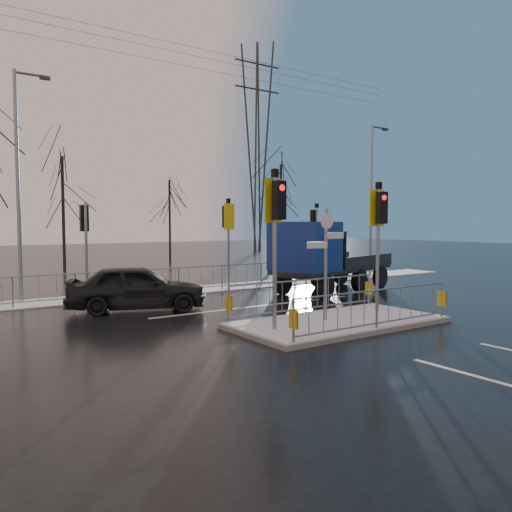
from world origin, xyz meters
TOP-DOWN VIEW (x-y plane):
  - ground at (0.00, 0.00)m, footprint 120.00×120.00m
  - snow_verge at (0.00, 8.60)m, footprint 30.00×2.00m
  - lane_markings at (0.00, -0.33)m, footprint 8.00×11.38m
  - traffic_island at (-0.01, 0.01)m, footprint 6.00×3.04m
  - far_kerb_fixtures at (0.29, 8.09)m, footprint 18.00×0.65m
  - car_far_lane at (-3.75, 5.31)m, footprint 4.71×3.22m
  - flatbed_truck at (3.53, 4.88)m, footprint 6.56×3.81m
  - tree_far_a at (-2.00, 22.00)m, footprint 3.75×3.75m
  - tree_far_b at (6.00, 24.00)m, footprint 3.25×3.25m
  - tree_far_c at (14.00, 21.00)m, footprint 4.00×4.00m
  - street_lamp_right at (10.57, 8.50)m, footprint 1.25×0.18m
  - street_lamp_left at (-6.43, 9.50)m, footprint 1.25×0.18m
  - pylon_wires at (16.88, 30.00)m, footprint 70.00×2.38m

SIDE VIEW (x-z plane):
  - ground at x=0.00m, z-range 0.00..0.00m
  - lane_markings at x=0.00m, z-range 0.00..0.01m
  - snow_verge at x=0.00m, z-range 0.00..0.04m
  - traffic_island at x=-0.01m, z-range -1.68..2.47m
  - car_far_lane at x=-3.75m, z-range 0.00..1.49m
  - far_kerb_fixtures at x=0.29m, z-range -0.90..2.93m
  - flatbed_truck at x=3.53m, z-range 0.09..2.96m
  - tree_far_b at x=6.00m, z-range 1.11..7.25m
  - street_lamp_right at x=10.57m, z-range 0.39..8.39m
  - street_lamp_left at x=-6.43m, z-range 0.39..8.59m
  - tree_far_a at x=-2.00m, z-range 1.28..8.36m
  - tree_far_c at x=14.00m, z-range 1.37..8.92m
  - pylon_wires at x=16.88m, z-range 1.05..21.02m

